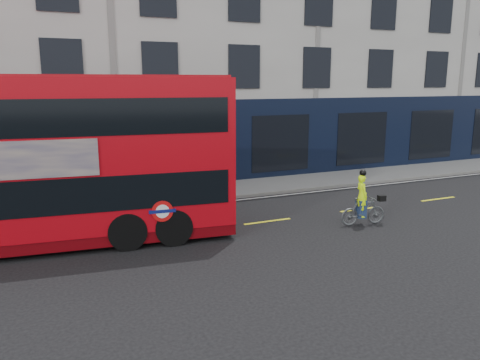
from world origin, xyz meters
TOP-DOWN VIEW (x-y plane):
  - ground at (0.00, 0.00)m, footprint 120.00×120.00m
  - pavement at (0.00, 6.50)m, footprint 60.00×3.00m
  - kerb at (0.00, 5.00)m, footprint 60.00×0.12m
  - building_terrace at (0.00, 12.94)m, footprint 50.00×10.07m
  - road_edge_line at (0.00, 4.70)m, footprint 58.00×0.10m
  - lane_dashes at (0.00, 1.50)m, footprint 58.00×0.12m
  - bus at (-3.72, 2.19)m, footprint 12.61×4.13m
  - cyclist at (6.79, -0.15)m, footprint 1.67×0.70m

SIDE VIEW (x-z plane):
  - ground at x=0.00m, z-range 0.00..0.00m
  - road_edge_line at x=0.00m, z-range 0.00..0.01m
  - lane_dashes at x=0.00m, z-range 0.00..0.01m
  - pavement at x=0.00m, z-range 0.00..0.12m
  - kerb at x=0.00m, z-range 0.00..0.13m
  - cyclist at x=6.79m, z-range -0.32..1.61m
  - bus at x=-3.72m, z-range 0.06..5.06m
  - building_terrace at x=0.00m, z-range -0.01..14.99m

